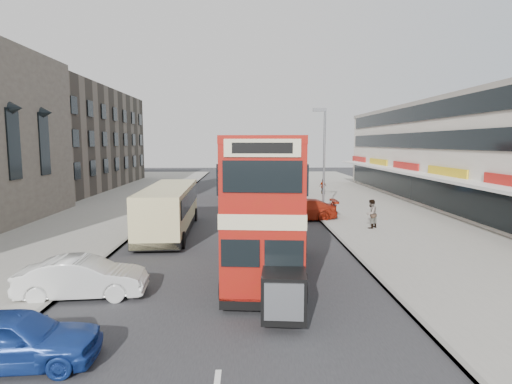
% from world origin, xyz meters
% --- Properties ---
extents(ground, '(160.00, 160.00, 0.00)m').
position_xyz_m(ground, '(0.00, 0.00, 0.00)').
color(ground, '#28282B').
rests_on(ground, ground).
extents(road_surface, '(12.00, 90.00, 0.01)m').
position_xyz_m(road_surface, '(0.00, 20.00, 0.01)').
color(road_surface, '#28282B').
rests_on(road_surface, ground).
extents(pavement_right, '(12.00, 90.00, 0.15)m').
position_xyz_m(pavement_right, '(12.00, 20.00, 0.07)').
color(pavement_right, gray).
rests_on(pavement_right, ground).
extents(pavement_left, '(12.00, 90.00, 0.15)m').
position_xyz_m(pavement_left, '(-12.00, 20.00, 0.07)').
color(pavement_left, gray).
rests_on(pavement_left, ground).
extents(kerb_left, '(0.20, 90.00, 0.16)m').
position_xyz_m(kerb_left, '(-6.10, 20.00, 0.07)').
color(kerb_left, gray).
rests_on(kerb_left, ground).
extents(kerb_right, '(0.20, 90.00, 0.16)m').
position_xyz_m(kerb_right, '(6.10, 20.00, 0.07)').
color(kerb_right, gray).
rests_on(kerb_right, ground).
extents(brick_terrace, '(14.00, 28.00, 12.00)m').
position_xyz_m(brick_terrace, '(-22.00, 38.00, 6.00)').
color(brick_terrace, '#66594C').
rests_on(brick_terrace, ground).
extents(commercial_row, '(9.90, 46.20, 9.30)m').
position_xyz_m(commercial_row, '(19.95, 22.00, 4.70)').
color(commercial_row, beige).
rests_on(commercial_row, ground).
extents(street_lamp, '(1.00, 0.20, 8.12)m').
position_xyz_m(street_lamp, '(6.52, 18.00, 4.78)').
color(street_lamp, slate).
rests_on(street_lamp, ground).
extents(bus_main, '(3.61, 10.44, 5.64)m').
position_xyz_m(bus_main, '(1.61, 4.44, 2.97)').
color(bus_main, black).
rests_on(bus_main, ground).
extents(bus_second, '(2.83, 9.78, 5.37)m').
position_xyz_m(bus_second, '(2.31, 27.43, 2.82)').
color(bus_second, black).
rests_on(bus_second, ground).
extents(coach, '(2.95, 10.29, 2.71)m').
position_xyz_m(coach, '(-4.03, 12.69, 1.60)').
color(coach, black).
rests_on(coach, ground).
extents(car_left_near, '(4.34, 1.98, 1.44)m').
position_xyz_m(car_left_near, '(-5.16, -2.66, 0.72)').
color(car_left_near, navy).
rests_on(car_left_near, ground).
extents(car_left_front, '(4.59, 1.93, 1.48)m').
position_xyz_m(car_left_front, '(-5.22, 2.00, 0.74)').
color(car_left_front, silver).
rests_on(car_left_front, ground).
extents(car_right_a, '(5.23, 2.15, 1.51)m').
position_xyz_m(car_right_a, '(4.74, 16.79, 0.76)').
color(car_right_a, '#9E220F').
rests_on(car_right_a, ground).
extents(car_right_b, '(3.98, 1.97, 1.08)m').
position_xyz_m(car_right_b, '(4.45, 21.85, 0.54)').
color(car_right_b, '#DC5616').
rests_on(car_right_b, ground).
extents(car_right_c, '(3.83, 1.71, 1.28)m').
position_xyz_m(car_right_c, '(5.53, 32.40, 0.64)').
color(car_right_c, '#5C85B9').
rests_on(car_right_c, ground).
extents(pedestrian_near, '(0.83, 0.80, 1.87)m').
position_xyz_m(pedestrian_near, '(8.74, 13.12, 1.09)').
color(pedestrian_near, gray).
rests_on(pedestrian_near, pavement_right).
extents(pedestrian_far, '(0.99, 0.82, 1.59)m').
position_xyz_m(pedestrian_far, '(9.05, 31.00, 0.94)').
color(pedestrian_far, gray).
rests_on(pedestrian_far, pavement_right).
extents(cyclist, '(0.82, 1.94, 2.16)m').
position_xyz_m(cyclist, '(4.46, 21.03, 0.72)').
color(cyclist, gray).
rests_on(cyclist, ground).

